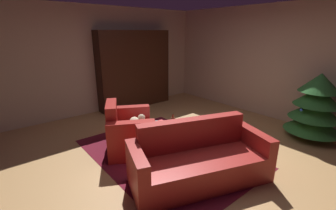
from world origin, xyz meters
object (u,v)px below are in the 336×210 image
(bookshelf_unit, at_px, (139,70))
(book_stack_on_table, at_px, (162,124))
(armchair_red, at_px, (129,133))
(coffee_table, at_px, (161,130))
(couch_red, at_px, (199,161))
(decorated_tree, at_px, (316,107))
(bottle_on_table, at_px, (173,122))

(bookshelf_unit, height_order, book_stack_on_table, bookshelf_unit)
(armchair_red, distance_m, book_stack_on_table, 0.60)
(armchair_red, relative_size, coffee_table, 1.61)
(coffee_table, bearing_deg, couch_red, -5.42)
(bookshelf_unit, xyz_separation_m, armchair_red, (2.09, -1.59, -0.68))
(decorated_tree, bearing_deg, bottle_on_table, -118.61)
(bookshelf_unit, bearing_deg, couch_red, -20.26)
(couch_red, distance_m, decorated_tree, 2.77)
(coffee_table, height_order, book_stack_on_table, book_stack_on_table)
(book_stack_on_table, bearing_deg, bottle_on_table, 38.80)
(decorated_tree, bearing_deg, bookshelf_unit, -160.29)
(couch_red, bearing_deg, bottle_on_table, 163.01)
(couch_red, bearing_deg, bookshelf_unit, 159.74)
(bookshelf_unit, xyz_separation_m, book_stack_on_table, (2.47, -1.15, -0.52))
(bookshelf_unit, height_order, armchair_red, bookshelf_unit)
(couch_red, distance_m, coffee_table, 1.00)
(bookshelf_unit, bearing_deg, bottle_on_table, -21.31)
(bookshelf_unit, distance_m, book_stack_on_table, 2.78)
(couch_red, relative_size, book_stack_on_table, 9.83)
(bottle_on_table, relative_size, decorated_tree, 0.20)
(couch_red, bearing_deg, coffee_table, 174.58)
(bottle_on_table, distance_m, decorated_tree, 2.79)
(bookshelf_unit, bearing_deg, book_stack_on_table, -24.89)
(bookshelf_unit, xyz_separation_m, decorated_tree, (3.96, 1.42, -0.35))
(bottle_on_table, bearing_deg, coffee_table, -123.93)
(coffee_table, xyz_separation_m, book_stack_on_table, (-0.04, 0.05, 0.09))
(bookshelf_unit, height_order, bottle_on_table, bookshelf_unit)
(book_stack_on_table, distance_m, decorated_tree, 2.97)
(couch_red, height_order, bottle_on_table, couch_red)
(bottle_on_table, bearing_deg, decorated_tree, 61.39)
(coffee_table, bearing_deg, bottle_on_table, 56.07)
(armchair_red, xyz_separation_m, decorated_tree, (1.87, 3.01, 0.33))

